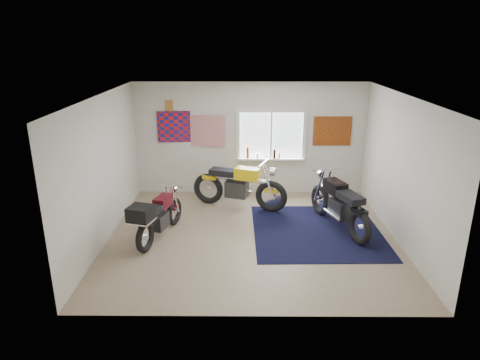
{
  "coord_description": "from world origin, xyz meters",
  "views": [
    {
      "loc": [
        -0.18,
        -7.51,
        3.68
      ],
      "look_at": [
        -0.23,
        0.4,
        1.02
      ],
      "focal_mm": 32.0,
      "sensor_mm": 36.0,
      "label": 1
    }
  ],
  "objects_px": {
    "navy_rug": "(317,231)",
    "black_chrome_bike": "(339,205)",
    "yellow_triumph": "(239,187)",
    "maroon_tourer": "(156,217)"
  },
  "relations": [
    {
      "from": "black_chrome_bike",
      "to": "yellow_triumph",
      "type": "bearing_deg",
      "value": 42.23
    },
    {
      "from": "navy_rug",
      "to": "black_chrome_bike",
      "type": "relative_size",
      "value": 1.25
    },
    {
      "from": "black_chrome_bike",
      "to": "maroon_tourer",
      "type": "xyz_separation_m",
      "value": [
        -3.54,
        -0.58,
        -0.01
      ]
    },
    {
      "from": "navy_rug",
      "to": "black_chrome_bike",
      "type": "height_order",
      "value": "black_chrome_bike"
    },
    {
      "from": "navy_rug",
      "to": "yellow_triumph",
      "type": "distance_m",
      "value": 2.07
    },
    {
      "from": "navy_rug",
      "to": "black_chrome_bike",
      "type": "distance_m",
      "value": 0.68
    },
    {
      "from": "yellow_triumph",
      "to": "maroon_tourer",
      "type": "xyz_separation_m",
      "value": [
        -1.52,
        -1.68,
        -0.02
      ]
    },
    {
      "from": "yellow_triumph",
      "to": "maroon_tourer",
      "type": "height_order",
      "value": "yellow_triumph"
    },
    {
      "from": "yellow_triumph",
      "to": "black_chrome_bike",
      "type": "distance_m",
      "value": 2.3
    },
    {
      "from": "navy_rug",
      "to": "black_chrome_bike",
      "type": "xyz_separation_m",
      "value": [
        0.45,
        0.17,
        0.48
      ]
    }
  ]
}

